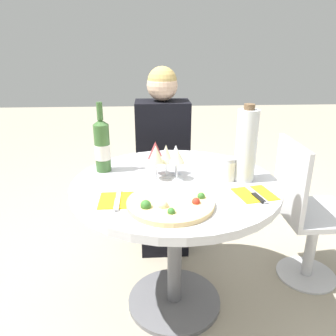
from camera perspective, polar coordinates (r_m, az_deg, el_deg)
The scene contains 16 objects.
ground_plane at distance 1.89m, azimuth 1.08°, elevation -22.25°, with size 12.00×12.00×0.00m, color #9E937F.
dining_table at distance 1.57m, azimuth 1.22°, elevation -6.92°, with size 0.95×0.95×0.70m.
chair_behind_diner at distance 2.36m, azimuth -0.97°, elevation -1.38°, with size 0.38×0.38×0.83m.
seated_diner at distance 2.19m, azimuth -0.84°, elevation 0.34°, with size 0.35×0.47×1.17m.
chair_empty_side at distance 1.98m, azimuth 22.88°, elevation -7.62°, with size 0.38×0.38×0.83m.
pizza_large at distance 1.28m, azimuth 0.41°, elevation -6.16°, with size 0.34×0.34×0.05m.
wine_bottle at distance 1.62m, azimuth -11.39°, elevation 3.81°, with size 0.08×0.08×0.34m.
tall_carafe at distance 1.51m, azimuth 13.44°, elevation 3.89°, with size 0.10×0.10×0.35m.
sugar_shaker at distance 1.53m, azimuth 10.41°, elevation -0.17°, with size 0.07×0.07×0.11m.
wine_glass_center at distance 1.52m, azimuth -0.34°, elevation 2.38°, with size 0.06×0.06×0.16m.
wine_glass_front_left at distance 1.48m, azimuth -2.15°, elevation 2.32°, with size 0.07×0.07×0.17m.
wine_glass_front_right at distance 1.49m, azimuth 1.59°, elevation 1.98°, with size 0.07×0.07×0.15m.
wine_glass_back_left at distance 1.55m, azimuth -2.21°, elevation 3.03°, with size 0.07×0.07×0.16m.
wine_glass_back_right at distance 1.56m, azimuth 1.38°, elevation 2.47°, with size 0.07×0.07×0.15m.
place_setting_left at distance 1.33m, azimuth -8.73°, elevation -5.57°, with size 0.15×0.19×0.01m.
place_setting_right at distance 1.42m, azimuth 14.91°, elevation -4.40°, with size 0.18×0.19×0.01m.
Camera 1 is at (-0.11, -1.38, 1.29)m, focal length 35.00 mm.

